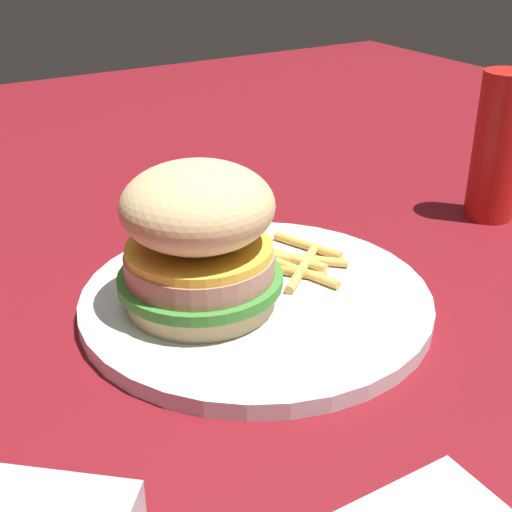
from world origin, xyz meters
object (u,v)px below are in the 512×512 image
Objects in this scene: ketchup_bottle at (498,147)px; sandwich at (201,240)px; fries_pile at (301,262)px; plate at (256,300)px.

sandwich is at bearing 4.58° from ketchup_bottle.
fries_pile is 0.72× the size of ketchup_bottle.
sandwich is at bearing 8.47° from fries_pile.
plate is 2.60× the size of fries_pile.
plate is 0.28m from ketchup_bottle.
plate is at bearing 173.96° from sandwich.
ketchup_bottle is at bearing -177.05° from fries_pile.
fries_pile is at bearing 2.95° from ketchup_bottle.
sandwich is 0.85× the size of ketchup_bottle.
ketchup_bottle is (-0.27, -0.03, 0.06)m from plate.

